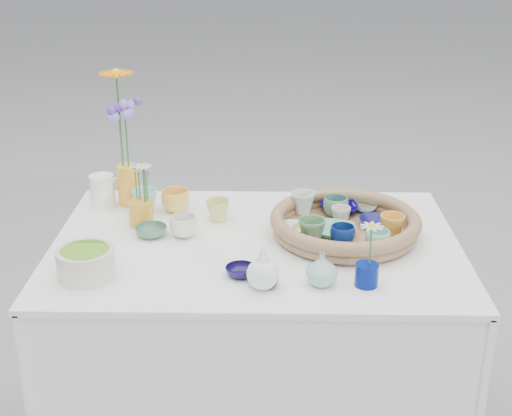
{
  "coord_description": "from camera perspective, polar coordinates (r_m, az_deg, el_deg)",
  "views": [
    {
      "loc": [
        0.04,
        -2.0,
        1.71
      ],
      "look_at": [
        0.0,
        0.02,
        0.87
      ],
      "focal_mm": 50.0,
      "sensor_mm": 36.0,
      "label": 1
    }
  ],
  "objects": [
    {
      "name": "loose_ceramic_3",
      "position": [
        2.25,
        -5.82,
        -1.47
      ],
      "size": [
        0.11,
        0.11,
        0.07
      ],
      "primitive_type": "imported",
      "rotation": [
        0.0,
        0.0,
        -0.34
      ],
      "color": "silver",
      "rests_on": "display_table"
    },
    {
      "name": "tray_ceramic_0",
      "position": [
        2.39,
        6.68,
        -0.02
      ],
      "size": [
        0.14,
        0.14,
        0.03
      ],
      "primitive_type": "imported",
      "rotation": [
        0.0,
        0.0,
        0.12
      ],
      "color": "#090053",
      "rests_on": "wicker_tray"
    },
    {
      "name": "tray_ceramic_8",
      "position": [
        2.42,
        8.71,
        0.08
      ],
      "size": [
        0.09,
        0.09,
        0.03
      ],
      "primitive_type": "imported",
      "rotation": [
        0.0,
        0.0,
        -0.15
      ],
      "color": "#80C0D6",
      "rests_on": "wicker_tray"
    },
    {
      "name": "daisy_cup",
      "position": [
        2.34,
        -9.18,
        -0.43
      ],
      "size": [
        0.1,
        0.1,
        0.08
      ],
      "primitive_type": "cylinder",
      "rotation": [
        0.0,
        0.0,
        0.25
      ],
      "color": "orange",
      "rests_on": "display_table"
    },
    {
      "name": "single_daisy",
      "position": [
        1.94,
        9.15,
        -2.98
      ],
      "size": [
        0.1,
        0.1,
        0.13
      ],
      "primitive_type": null,
      "rotation": [
        0.0,
        0.0,
        0.41
      ],
      "color": "silver",
      "rests_on": "bud_vase_cobalt"
    },
    {
      "name": "bud_vase_cobalt",
      "position": [
        1.98,
        8.84,
        -5.3
      ],
      "size": [
        0.08,
        0.08,
        0.06
      ],
      "primitive_type": "cylinder",
      "rotation": [
        0.0,
        0.0,
        -0.29
      ],
      "color": "#00126C",
      "rests_on": "display_table"
    },
    {
      "name": "white_pitcher",
      "position": [
        2.52,
        -12.19,
        1.34
      ],
      "size": [
        0.14,
        0.12,
        0.11
      ],
      "primitive_type": null,
      "rotation": [
        0.0,
        0.0,
        0.39
      ],
      "color": "white",
      "rests_on": "display_table"
    },
    {
      "name": "tray_ceramic_11",
      "position": [
        2.15,
        9.71,
        -2.55
      ],
      "size": [
        0.09,
        0.09,
        0.06
      ],
      "primitive_type": "imported",
      "rotation": [
        0.0,
        0.0,
        -0.27
      ],
      "color": "#8ECEB2",
      "rests_on": "wicker_tray"
    },
    {
      "name": "tray_ceramic_1",
      "position": [
        2.31,
        9.56,
        -1.13
      ],
      "size": [
        0.12,
        0.12,
        0.03
      ],
      "primitive_type": "imported",
      "rotation": [
        0.0,
        0.0,
        0.13
      ],
      "color": "#0E0C53",
      "rests_on": "wicker_tray"
    },
    {
      "name": "wicker_tray",
      "position": [
        2.26,
        7.13,
        -1.31
      ],
      "size": [
        0.47,
        0.47,
        0.08
      ],
      "primitive_type": null,
      "color": "brown",
      "rests_on": "display_table"
    },
    {
      "name": "tray_ceramic_7",
      "position": [
        2.3,
        6.79,
        -0.61
      ],
      "size": [
        0.08,
        0.08,
        0.06
      ],
      "primitive_type": "imported",
      "rotation": [
        0.0,
        0.0,
        -0.3
      ],
      "color": "beige",
      "rests_on": "wicker_tray"
    },
    {
      "name": "fluted_bowl",
      "position": [
        2.05,
        -13.44,
        -4.31
      ],
      "size": [
        0.19,
        0.19,
        0.08
      ],
      "primitive_type": null,
      "rotation": [
        0.0,
        0.0,
        0.18
      ],
      "color": "beige",
      "rests_on": "display_table"
    },
    {
      "name": "tall_vase_yellow",
      "position": [
        2.51,
        -10.14,
        1.81
      ],
      "size": [
        0.08,
        0.08,
        0.14
      ],
      "primitive_type": "cylinder",
      "rotation": [
        0.0,
        0.0,
        0.12
      ],
      "color": "yellow",
      "rests_on": "display_table"
    },
    {
      "name": "loose_ceramic_1",
      "position": [
        2.36,
        -3.06,
        -0.18
      ],
      "size": [
        0.1,
        0.1,
        0.07
      ],
      "primitive_type": "imported",
      "rotation": [
        0.0,
        0.0,
        0.29
      ],
      "color": "#D4D76C",
      "rests_on": "display_table"
    },
    {
      "name": "tray_ceramic_9",
      "position": [
        2.16,
        6.93,
        -2.17
      ],
      "size": [
        0.08,
        0.08,
        0.06
      ],
      "primitive_type": "imported",
      "rotation": [
        0.0,
        0.0,
        0.09
      ],
      "color": "navy",
      "rests_on": "wicker_tray"
    },
    {
      "name": "loose_ceramic_5",
      "position": [
        2.45,
        -8.88,
        0.57
      ],
      "size": [
        0.1,
        0.1,
        0.08
      ],
      "primitive_type": "imported",
      "rotation": [
        0.0,
        0.0,
        0.18
      ],
      "color": "#90D9D3",
      "rests_on": "display_table"
    },
    {
      "name": "tray_ceramic_12",
      "position": [
        2.36,
        6.39,
        0.11
      ],
      "size": [
        0.1,
        0.1,
        0.07
      ],
      "primitive_type": "imported",
      "rotation": [
        0.0,
        0.0,
        -0.17
      ],
      "color": "slate",
      "rests_on": "wicker_tray"
    },
    {
      "name": "tray_ceramic_4",
      "position": [
        2.16,
        4.48,
        -1.88
      ],
      "size": [
        0.11,
        0.11,
        0.08
      ],
      "primitive_type": "imported",
      "rotation": [
        0.0,
        0.0,
        -0.34
      ],
      "color": "#528252",
      "rests_on": "wicker_tray"
    },
    {
      "name": "bud_vase_paleblue",
      "position": [
        1.92,
        0.54,
        -4.69
      ],
      "size": [
        0.1,
        0.1,
        0.13
      ],
      "primitive_type": null,
      "rotation": [
        0.0,
        0.0,
        -0.15
      ],
      "color": "white",
      "rests_on": "display_table"
    },
    {
      "name": "loose_ceramic_6",
      "position": [
        1.96,
        0.66,
        -5.92
      ],
      "size": [
        0.1,
        0.1,
        0.02
      ],
      "primitive_type": "imported",
      "rotation": [
        0.0,
        0.0,
        -0.27
      ],
      "color": "black",
      "rests_on": "display_table"
    },
    {
      "name": "gerbera",
      "position": [
        2.44,
        -10.85,
        6.85
      ],
      "size": [
        0.14,
        0.14,
        0.34
      ],
      "primitive_type": null,
      "rotation": [
        0.0,
        0.0,
        0.08
      ],
      "color": "orange",
      "rests_on": "tall_vase_yellow"
    },
    {
      "name": "tray_ceramic_10",
      "position": [
        2.21,
        3.99,
        -1.91
      ],
      "size": [
        0.09,
        0.09,
        0.03
      ],
      "primitive_type": "imported",
      "rotation": [
        0.0,
        0.0,
        0.02
      ],
      "color": "#D3D060",
      "rests_on": "wicker_tray"
    },
    {
      "name": "tray_ceramic_3",
      "position": [
        2.22,
        6.22,
        -1.89
      ],
      "size": [
        0.17,
        0.17,
        0.03
      ],
      "primitive_type": "imported",
      "rotation": [
        0.0,
        0.0,
        -0.27
      ],
      "color": "#55A984",
      "rests_on": "wicker_tray"
    },
    {
      "name": "daisy_posy",
      "position": [
        2.31,
        -9.22,
        2.26
      ],
      "size": [
        0.09,
        0.09,
        0.14
      ],
      "primitive_type": null,
      "rotation": [
        0.0,
        0.0,
        0.18
      ],
      "color": "#E9F0CE",
      "rests_on": "daisy_cup"
    },
    {
      "name": "bud_vase_seafoam",
      "position": [
        1.96,
        5.29,
        -4.89
      ],
      "size": [
        0.12,
        0.12,
        0.09
      ],
      "primitive_type": "imported",
      "rotation": [
        0.0,
        0.0,
        -0.43
      ],
      "color": "#88BEAD",
      "rests_on": "display_table"
    },
    {
      "name": "tray_ceramic_5",
      "position": [
        2.24,
        3.2,
        -1.66
      ],
      "size": [
        0.11,
        0.11,
        0.02
      ],
      "primitive_type": "imported",
      "rotation": [
        0.0,
        0.0,
        -0.19
      ],
      "color": "#A9DED7",
      "rests_on": "wicker_tray"
    },
    {
      "name": "tray_ceramic_6",
      "position": [
        2.37,
        3.78,
        0.4
      ],
      "size": [
        0.09,
        0.09,
        0.07
      ],
      "primitive_type": "imported",
      "rotation": [
        0.0,
        0.0,
        0.16
      ],
      "color": "silver",
      "rests_on": "wicker_tray"
    },
    {
      "name": "loose_ceramic_0",
      "position": [
        2.44,
        -6.46,
        0.57
      ],
      "size": [
        0.12,
        0.12,
        0.08
      ],
      "primitive_type": "imported",
      "rotation": [
        0.0,
        0.0,
        0.37
      ],
      "color": "#FFC34A",
      "rests_on": "display_table"
    },
    {
      "name": "loose_ceramic_4",
      "position": [
        2.01,
        -1.22,
        -5.08
      ],
      "size": [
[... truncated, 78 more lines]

